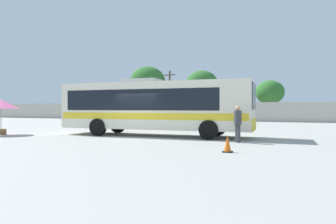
{
  "coord_description": "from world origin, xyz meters",
  "views": [
    {
      "loc": [
        8.4,
        -16.23,
        1.7
      ],
      "look_at": [
        1.35,
        1.3,
        1.44
      ],
      "focal_mm": 33.47,
      "sensor_mm": 36.0,
      "label": 1
    }
  ],
  "objects_px": {
    "utility_pole_near": "(170,94)",
    "parked_car_leftmost_white": "(143,115)",
    "parked_car_second_grey": "(187,115)",
    "coach_bus_cream_yellow": "(153,105)",
    "traffic_cone_on_apron": "(228,144)",
    "roadside_tree_midright": "(270,92)",
    "vendor_umbrella_near_gate_pink": "(1,105)",
    "roadside_tree_midleft": "(202,84)",
    "roadside_tree_left": "(148,81)",
    "attendant_by_bus_door": "(238,122)"
  },
  "relations": [
    {
      "from": "coach_bus_cream_yellow",
      "to": "roadside_tree_midleft",
      "type": "relative_size",
      "value": 1.6
    },
    {
      "from": "utility_pole_near",
      "to": "parked_car_leftmost_white",
      "type": "bearing_deg",
      "value": -94.69
    },
    {
      "from": "attendant_by_bus_door",
      "to": "roadside_tree_left",
      "type": "relative_size",
      "value": 0.23
    },
    {
      "from": "vendor_umbrella_near_gate_pink",
      "to": "roadside_tree_left",
      "type": "relative_size",
      "value": 0.29
    },
    {
      "from": "coach_bus_cream_yellow",
      "to": "parked_car_second_grey",
      "type": "height_order",
      "value": "coach_bus_cream_yellow"
    },
    {
      "from": "roadside_tree_midright",
      "to": "traffic_cone_on_apron",
      "type": "distance_m",
      "value": 34.35
    },
    {
      "from": "vendor_umbrella_near_gate_pink",
      "to": "traffic_cone_on_apron",
      "type": "bearing_deg",
      "value": -9.3
    },
    {
      "from": "utility_pole_near",
      "to": "roadside_tree_midleft",
      "type": "height_order",
      "value": "roadside_tree_midleft"
    },
    {
      "from": "attendant_by_bus_door",
      "to": "roadside_tree_midleft",
      "type": "relative_size",
      "value": 0.24
    },
    {
      "from": "attendant_by_bus_door",
      "to": "parked_car_second_grey",
      "type": "xyz_separation_m",
      "value": [
        -9.24,
        20.02,
        -0.25
      ]
    },
    {
      "from": "roadside_tree_midleft",
      "to": "traffic_cone_on_apron",
      "type": "distance_m",
      "value": 35.97
    },
    {
      "from": "parked_car_leftmost_white",
      "to": "roadside_tree_midright",
      "type": "xyz_separation_m",
      "value": [
        14.13,
        11.43,
        3.06
      ]
    },
    {
      "from": "parked_car_leftmost_white",
      "to": "parked_car_second_grey",
      "type": "height_order",
      "value": "parked_car_leftmost_white"
    },
    {
      "from": "parked_car_leftmost_white",
      "to": "roadside_tree_left",
      "type": "bearing_deg",
      "value": 111.24
    },
    {
      "from": "parked_car_leftmost_white",
      "to": "traffic_cone_on_apron",
      "type": "xyz_separation_m",
      "value": [
        14.92,
        -22.73,
        -0.48
      ]
    },
    {
      "from": "attendant_by_bus_door",
      "to": "parked_car_leftmost_white",
      "type": "relative_size",
      "value": 0.38
    },
    {
      "from": "roadside_tree_midleft",
      "to": "utility_pole_near",
      "type": "bearing_deg",
      "value": -133.99
    },
    {
      "from": "roadside_tree_left",
      "to": "traffic_cone_on_apron",
      "type": "distance_m",
      "value": 35.02
    },
    {
      "from": "parked_car_leftmost_white",
      "to": "traffic_cone_on_apron",
      "type": "relative_size",
      "value": 7.33
    },
    {
      "from": "roadside_tree_left",
      "to": "roadside_tree_midleft",
      "type": "relative_size",
      "value": 1.06
    },
    {
      "from": "roadside_tree_midright",
      "to": "traffic_cone_on_apron",
      "type": "relative_size",
      "value": 8.66
    },
    {
      "from": "parked_car_second_grey",
      "to": "roadside_tree_left",
      "type": "bearing_deg",
      "value": 142.81
    },
    {
      "from": "parked_car_leftmost_white",
      "to": "traffic_cone_on_apron",
      "type": "distance_m",
      "value": 27.19
    },
    {
      "from": "roadside_tree_midleft",
      "to": "roadside_tree_midright",
      "type": "xyz_separation_m",
      "value": [
        9.81,
        0.15,
        -1.44
      ]
    },
    {
      "from": "roadside_tree_midright",
      "to": "parked_car_second_grey",
      "type": "bearing_deg",
      "value": -129.17
    },
    {
      "from": "roadside_tree_midright",
      "to": "vendor_umbrella_near_gate_pink",
      "type": "bearing_deg",
      "value": -113.7
    },
    {
      "from": "traffic_cone_on_apron",
      "to": "roadside_tree_midright",
      "type": "bearing_deg",
      "value": 91.32
    },
    {
      "from": "roadside_tree_left",
      "to": "utility_pole_near",
      "type": "bearing_deg",
      "value": 6.43
    },
    {
      "from": "coach_bus_cream_yellow",
      "to": "traffic_cone_on_apron",
      "type": "xyz_separation_m",
      "value": [
        5.61,
        -5.36,
        -1.53
      ]
    },
    {
      "from": "parked_car_second_grey",
      "to": "roadside_tree_left",
      "type": "distance_m",
      "value": 11.38
    },
    {
      "from": "vendor_umbrella_near_gate_pink",
      "to": "roadside_tree_midright",
      "type": "bearing_deg",
      "value": 66.3
    },
    {
      "from": "vendor_umbrella_near_gate_pink",
      "to": "traffic_cone_on_apron",
      "type": "relative_size",
      "value": 3.46
    },
    {
      "from": "attendant_by_bus_door",
      "to": "vendor_umbrella_near_gate_pink",
      "type": "relative_size",
      "value": 0.81
    },
    {
      "from": "coach_bus_cream_yellow",
      "to": "roadside_tree_midleft",
      "type": "height_order",
      "value": "roadside_tree_midleft"
    },
    {
      "from": "roadside_tree_midright",
      "to": "traffic_cone_on_apron",
      "type": "height_order",
      "value": "roadside_tree_midright"
    },
    {
      "from": "roadside_tree_midright",
      "to": "traffic_cone_on_apron",
      "type": "bearing_deg",
      "value": -88.68
    },
    {
      "from": "roadside_tree_midright",
      "to": "traffic_cone_on_apron",
      "type": "xyz_separation_m",
      "value": [
        0.79,
        -34.15,
        -3.54
      ]
    },
    {
      "from": "parked_car_leftmost_white",
      "to": "roadside_tree_midleft",
      "type": "distance_m",
      "value": 12.89
    },
    {
      "from": "coach_bus_cream_yellow",
      "to": "vendor_umbrella_near_gate_pink",
      "type": "relative_size",
      "value": 5.29
    },
    {
      "from": "parked_car_second_grey",
      "to": "roadside_tree_midright",
      "type": "distance_m",
      "value": 14.04
    },
    {
      "from": "roadside_tree_left",
      "to": "traffic_cone_on_apron",
      "type": "bearing_deg",
      "value": -59.33
    },
    {
      "from": "utility_pole_near",
      "to": "traffic_cone_on_apron",
      "type": "distance_m",
      "value": 33.55
    },
    {
      "from": "traffic_cone_on_apron",
      "to": "coach_bus_cream_yellow",
      "type": "bearing_deg",
      "value": 136.28
    },
    {
      "from": "parked_car_leftmost_white",
      "to": "roadside_tree_midright",
      "type": "distance_m",
      "value": 18.43
    },
    {
      "from": "attendant_by_bus_door",
      "to": "traffic_cone_on_apron",
      "type": "relative_size",
      "value": 2.8
    },
    {
      "from": "vendor_umbrella_near_gate_pink",
      "to": "roadside_tree_midright",
      "type": "xyz_separation_m",
      "value": [
        13.93,
        31.74,
        1.97
      ]
    },
    {
      "from": "attendant_by_bus_door",
      "to": "vendor_umbrella_near_gate_pink",
      "type": "bearing_deg",
      "value": -175.65
    },
    {
      "from": "parked_car_leftmost_white",
      "to": "parked_car_second_grey",
      "type": "bearing_deg",
      "value": 8.39
    },
    {
      "from": "parked_car_leftmost_white",
      "to": "roadside_tree_midright",
      "type": "height_order",
      "value": "roadside_tree_midright"
    },
    {
      "from": "utility_pole_near",
      "to": "traffic_cone_on_apron",
      "type": "relative_size",
      "value": 10.98
    }
  ]
}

